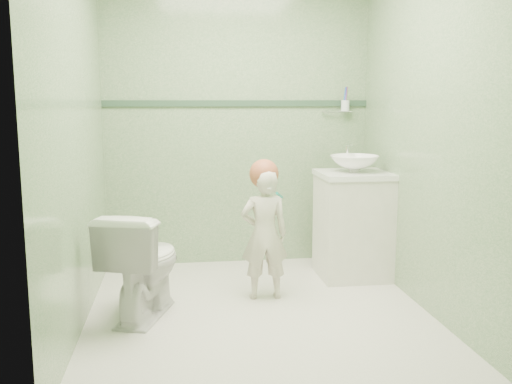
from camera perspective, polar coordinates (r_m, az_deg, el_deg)
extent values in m
plane|color=beige|center=(3.80, 0.32, -12.06)|extent=(2.50, 2.50, 0.00)
cube|color=gray|center=(4.78, -1.83, 7.06)|extent=(2.20, 0.04, 2.40)
cube|color=gray|center=(2.32, 4.79, 4.80)|extent=(2.20, 0.04, 2.40)
cube|color=gray|center=(3.56, -17.58, 5.92)|extent=(0.04, 2.50, 2.40)
cube|color=gray|center=(3.86, 16.82, 6.17)|extent=(0.04, 2.50, 2.40)
cube|color=#2E4A36|center=(4.77, -1.82, 8.86)|extent=(2.20, 0.02, 0.05)
cube|color=white|center=(4.52, 9.65, -3.42)|extent=(0.52, 0.50, 0.80)
cube|color=white|center=(4.45, 9.79, 1.74)|extent=(0.54, 0.52, 0.04)
imported|color=white|center=(4.44, 9.82, 2.81)|extent=(0.37, 0.37, 0.13)
cylinder|color=silver|center=(4.63, 9.08, 3.78)|extent=(0.03, 0.03, 0.18)
cylinder|color=silver|center=(4.57, 9.29, 4.71)|extent=(0.02, 0.12, 0.02)
cylinder|color=silver|center=(4.89, 8.15, 7.96)|extent=(0.26, 0.02, 0.02)
cylinder|color=silver|center=(4.89, 8.91, 8.53)|extent=(0.07, 0.07, 0.09)
cylinder|color=purple|center=(4.88, 8.98, 9.35)|extent=(0.01, 0.01, 0.17)
cylinder|color=red|center=(4.90, 9.01, 9.34)|extent=(0.01, 0.01, 0.17)
cylinder|color=blue|center=(4.88, 8.85, 9.35)|extent=(0.01, 0.01, 0.17)
imported|color=white|center=(3.73, -11.26, -6.99)|extent=(0.59, 0.77, 0.70)
imported|color=beige|center=(3.96, 0.84, -4.27)|extent=(0.33, 0.22, 0.91)
sphere|color=#9E5134|center=(3.91, 0.80, 1.83)|extent=(0.20, 0.20, 0.20)
cylinder|color=#128474|center=(3.79, 2.36, -0.32)|extent=(0.07, 0.13, 0.06)
cube|color=white|center=(3.82, 1.34, 0.37)|extent=(0.03, 0.03, 0.02)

